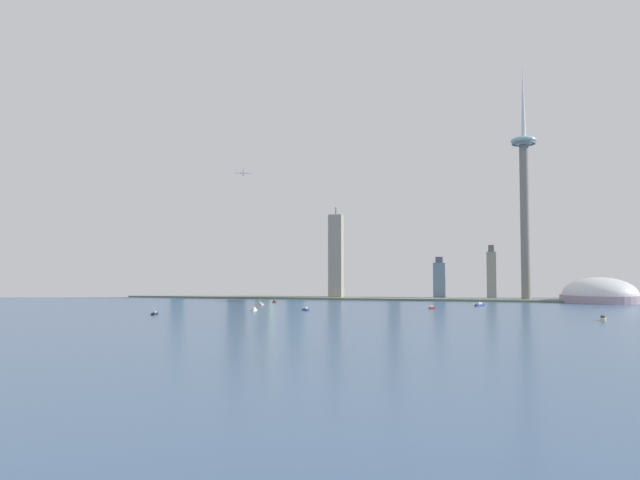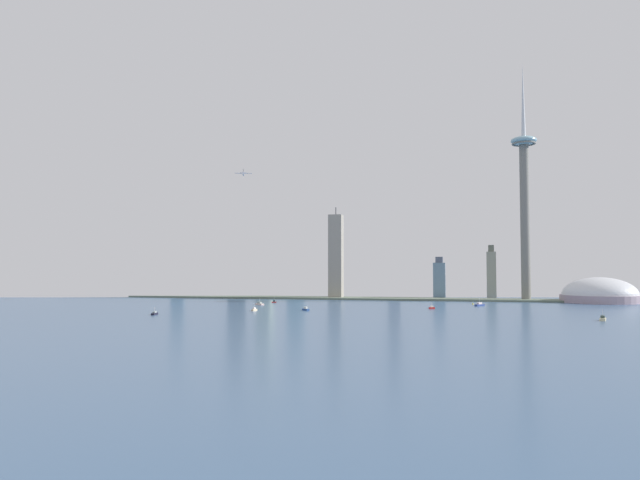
{
  "view_description": "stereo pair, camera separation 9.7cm",
  "coord_description": "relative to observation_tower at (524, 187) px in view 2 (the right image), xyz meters",
  "views": [
    {
      "loc": [
        192.87,
        -500.83,
        47.15
      ],
      "look_at": [
        -24.52,
        400.18,
        92.28
      ],
      "focal_mm": 33.62,
      "sensor_mm": 36.0,
      "label": 1
    },
    {
      "loc": [
        192.96,
        -500.81,
        47.15
      ],
      "look_at": [
        -24.52,
        400.18,
        92.28
      ],
      "focal_mm": 33.62,
      "sensor_mm": 36.0,
      "label": 2
    }
  ],
  "objects": [
    {
      "name": "boat_0",
      "position": [
        -126.95,
        -213.06,
        -168.33
      ],
      "size": [
        7.35,
        5.61,
        7.82
      ],
      "rotation": [
        0.0,
        0.0,
        3.69
      ],
      "color": "#AC1C1A",
      "rests_on": "ground"
    },
    {
      "name": "airplane",
      "position": [
        -428.86,
        -46.89,
        28.76
      ],
      "size": [
        26.55,
        25.79,
        7.62
      ],
      "rotation": [
        0.0,
        0.0,
        1.91
      ],
      "color": "silver"
    },
    {
      "name": "skyscraper_1",
      "position": [
        -127.71,
        34.34,
        -139.26
      ],
      "size": [
        18.75,
        20.33,
        66.68
      ],
      "color": "slate",
      "rests_on": "ground"
    },
    {
      "name": "boat_2",
      "position": [
        -70.48,
        -142.05,
        -168.06
      ],
      "size": [
        13.03,
        15.64,
        10.47
      ],
      "rotation": [
        0.0,
        0.0,
        4.09
      ],
      "color": "navy",
      "rests_on": "ground"
    },
    {
      "name": "boat_3",
      "position": [
        -351.18,
        -187.98,
        -168.22
      ],
      "size": [
        14.23,
        11.99,
        9.09
      ],
      "rotation": [
        0.0,
        0.0,
        5.66
      ],
      "color": "beige",
      "rests_on": "ground"
    },
    {
      "name": "skyscraper_3",
      "position": [
        -483.1,
        65.2,
        -95.79
      ],
      "size": [
        24.17,
        26.23,
        151.17
      ],
      "color": "slate",
      "rests_on": "ground"
    },
    {
      "name": "skyscraper_6",
      "position": [
        -288.27,
        -1.27,
        -102.72
      ],
      "size": [
        21.38,
        20.44,
        146.19
      ],
      "color": "gray",
      "rests_on": "ground"
    },
    {
      "name": "channel_buoy_0",
      "position": [
        -78.28,
        -109.13,
        -168.49
      ],
      "size": [
        2.0,
        2.0,
        2.51
      ],
      "primitive_type": "cone",
      "color": "yellow",
      "rests_on": "ground"
    },
    {
      "name": "waterfront_pier",
      "position": [
        -281.7,
        -8.35,
        -168.36
      ],
      "size": [
        977.68,
        55.96,
        2.77
      ],
      "primitive_type": "cube",
      "color": "slate",
      "rests_on": "ground"
    },
    {
      "name": "boat_4",
      "position": [
        -265.37,
        -274.76,
        -168.14
      ],
      "size": [
        10.04,
        9.8,
        4.45
      ],
      "rotation": [
        0.0,
        0.0,
        5.52
      ],
      "color": "navy",
      "rests_on": "ground"
    },
    {
      "name": "skyscraper_7",
      "position": [
        -205.2,
        95.21,
        -86.42
      ],
      "size": [
        21.32,
        20.02,
        170.64
      ],
      "color": "#9F9591",
      "rests_on": "ground"
    },
    {
      "name": "skyscraper_5",
      "position": [
        -47.48,
        45.86,
        -130.36
      ],
      "size": [
        14.07,
        15.13,
        85.23
      ],
      "color": "gray",
      "rests_on": "ground"
    },
    {
      "name": "skyscraper_2",
      "position": [
        -587.93,
        46.36,
        -120.89
      ],
      "size": [
        14.13,
        26.02,
        97.71
      ],
      "color": "#759AAE",
      "rests_on": "ground"
    },
    {
      "name": "stadium_dome",
      "position": [
        96.99,
        -18.41,
        -160.15
      ],
      "size": [
        106.62,
        106.62,
        50.17
      ],
      "color": "#A18C9A",
      "rests_on": "ground"
    },
    {
      "name": "boat_5",
      "position": [
        -349.34,
        -132.18,
        -168.34
      ],
      "size": [
        7.03,
        4.78,
        10.03
      ],
      "rotation": [
        0.0,
        0.0,
        3.51
      ],
      "color": "#B42722",
      "rests_on": "ground"
    },
    {
      "name": "observation_tower",
      "position": [
        0.0,
        0.0,
        0.0
      ],
      "size": [
        37.74,
        37.74,
        358.05
      ],
      "color": "slate",
      "rests_on": "ground"
    },
    {
      "name": "boat_1",
      "position": [
        -319.14,
        -297.47,
        -168.15
      ],
      "size": [
        4.75,
        8.99,
        9.52
      ],
      "rotation": [
        0.0,
        0.0,
        1.37
      ],
      "color": "beige",
      "rests_on": "ground"
    },
    {
      "name": "ground_plane",
      "position": [
        -281.7,
        -435.74,
        -169.75
      ],
      "size": [
        6000.0,
        6000.0,
        0.0
      ],
      "primitive_type": "plane",
      "color": "#3E5E82"
    },
    {
      "name": "skyscraper_4",
      "position": [
        -432.64,
        70.59,
        -106.58
      ],
      "size": [
        25.88,
        26.53,
        132.74
      ],
      "color": "beige",
      "rests_on": "ground"
    },
    {
      "name": "boat_6",
      "position": [
        33.87,
        -340.96,
        -167.98
      ],
      "size": [
        8.48,
        15.39,
        10.6
      ],
      "rotation": [
        0.0,
        0.0,
        1.32
      ],
      "color": "beige",
      "rests_on": "ground"
    },
    {
      "name": "skyscraper_0",
      "position": [
        -371.75,
        59.57,
        -111.54
      ],
      "size": [
        26.27,
        21.13,
        119.83
      ],
      "color": "#87AEB8",
      "rests_on": "ground"
    },
    {
      "name": "boat_7",
      "position": [
        -400.38,
        -373.78,
        -168.39
      ],
      "size": [
        5.74,
        13.63,
        8.01
      ],
      "rotation": [
        0.0,
        0.0,
        4.9
      ],
      "color": "black",
      "rests_on": "ground"
    }
  ]
}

